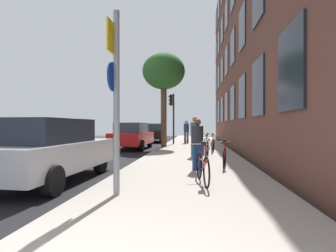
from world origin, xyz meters
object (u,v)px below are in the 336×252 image
Objects in this scene: sign_post at (115,90)px; bicycle_3 at (213,145)px; bicycle_2 at (207,149)px; bicycle_4 at (207,142)px; pedestrian_1 at (195,134)px; pedestrian_2 at (186,130)px; pedestrian_0 at (198,141)px; car_0 at (50,150)px; tree_near at (164,73)px; car_1 at (132,136)px; bicycle_0 at (202,167)px; bicycle_5 at (200,140)px; traffic_light at (172,110)px; car_2 at (155,133)px; bicycle_1 at (225,157)px.

sign_post reaches higher than bicycle_3.
sign_post reaches higher than bicycle_2.
bicycle_4 is 4.46m from pedestrian_1.
bicycle_3 is 6.90m from pedestrian_2.
pedestrian_0 is 0.37× the size of car_0.
tree_near reaches higher than sign_post.
sign_post is 0.86× the size of car_1.
sign_post is at bearing -145.20° from bicycle_0.
sign_post is 2.23× the size of bicycle_5.
traffic_light reaches higher than pedestrian_1.
bicycle_0 is 3.87m from car_0.
tree_near is 1.36× the size of car_2.
car_1 is at bearing 153.08° from bicycle_3.
pedestrian_0 reaches higher than bicycle_4.
bicycle_1 is 4.80m from bicycle_3.
tree_near is 9.56m from bicycle_1.
bicycle_4 is 0.88× the size of pedestrian_2.
tree_near reaches higher than car_1.
pedestrian_2 is (-1.63, 11.48, 0.66)m from bicycle_1.
bicycle_1 is 1.05× the size of bicycle_4.
traffic_light is (-0.18, 14.24, 0.48)m from sign_post.
tree_near reaches higher than bicycle_5.
bicycle_2 is 1.13× the size of pedestrian_0.
car_0 is at bearing -156.89° from pedestrian_0.
bicycle_5 is at bearing 82.03° from sign_post.
sign_post is at bearing -83.39° from car_2.
car_1 is 7.25m from car_2.
bicycle_0 is at bearing -87.93° from pedestrian_1.
traffic_light is at bearing 103.92° from bicycle_1.
pedestrian_0 is at bearing 61.81° from sign_post.
bicycle_3 is 1.12× the size of bicycle_4.
pedestrian_1 is at bearing -85.47° from pedestrian_2.
sign_post is 2.87m from car_0.
bicycle_1 is (0.76, 2.40, -0.03)m from bicycle_0.
bicycle_4 is at bearing 91.93° from bicycle_1.
car_0 reaches higher than bicycle_0.
car_2 is (-1.61, 6.47, -3.98)m from tree_near.
pedestrian_0 reaches higher than bicycle_3.
pedestrian_1 reaches higher than bicycle_5.
bicycle_1 is 5.12m from car_0.
pedestrian_0 is (2.08, -8.58, -3.82)m from tree_near.
car_1 is at bearing -150.13° from bicycle_5.
bicycle_1 is 1.05× the size of pedestrian_0.
car_2 is at bearing 107.47° from bicycle_1.
car_1 is at bearing 123.61° from bicycle_1.
car_0 reaches higher than bicycle_4.
car_0 is (-1.97, -12.86, -1.79)m from traffic_light.
traffic_light is 2.12× the size of pedestrian_1.
traffic_light is 11.20m from bicycle_1.
traffic_light is 8.81m from bicycle_2.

